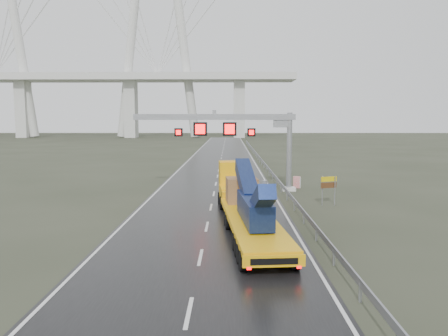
{
  "coord_description": "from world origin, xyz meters",
  "views": [
    {
      "loc": [
        1.37,
        -22.17,
        6.54
      ],
      "look_at": [
        1.0,
        8.02,
        3.2
      ],
      "focal_mm": 35.0,
      "sensor_mm": 36.0,
      "label": 1
    }
  ],
  "objects_px": {
    "sign_gantry": "(237,130)",
    "striped_barrier": "(297,182)",
    "heavy_haul_truck": "(244,198)",
    "exit_sign_pair": "(329,185)"
  },
  "relations": [
    {
      "from": "heavy_haul_truck",
      "to": "striped_barrier",
      "type": "relative_size",
      "value": 15.69
    },
    {
      "from": "heavy_haul_truck",
      "to": "striped_barrier",
      "type": "distance_m",
      "value": 15.48
    },
    {
      "from": "heavy_haul_truck",
      "to": "sign_gantry",
      "type": "bearing_deg",
      "value": 85.64
    },
    {
      "from": "sign_gantry",
      "to": "exit_sign_pair",
      "type": "bearing_deg",
      "value": -45.77
    },
    {
      "from": "heavy_haul_truck",
      "to": "exit_sign_pair",
      "type": "distance_m",
      "value": 8.78
    },
    {
      "from": "sign_gantry",
      "to": "striped_barrier",
      "type": "relative_size",
      "value": 13.46
    },
    {
      "from": "heavy_haul_truck",
      "to": "exit_sign_pair",
      "type": "bearing_deg",
      "value": 35.15
    },
    {
      "from": "sign_gantry",
      "to": "heavy_haul_truck",
      "type": "xyz_separation_m",
      "value": [
        0.19,
        -12.76,
        -4.05
      ]
    },
    {
      "from": "heavy_haul_truck",
      "to": "exit_sign_pair",
      "type": "xyz_separation_m",
      "value": [
        6.69,
        5.69,
        0.03
      ]
    },
    {
      "from": "sign_gantry",
      "to": "striped_barrier",
      "type": "distance_m",
      "value": 7.88
    }
  ]
}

